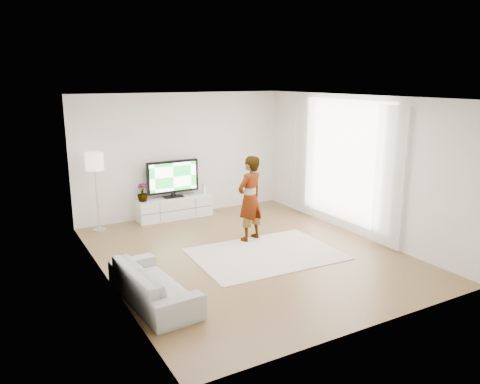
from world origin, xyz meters
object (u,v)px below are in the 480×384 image
rug (265,254)px  floor_lamp (95,165)px  player (250,198)px  media_console (174,208)px  sofa (153,283)px  television (173,177)px

rug → floor_lamp: 3.95m
player → floor_lamp: 3.26m
media_console → rug: size_ratio=0.67×
rug → sofa: size_ratio=1.40×
media_console → rug: 3.02m
player → floor_lamp: bearing=-59.5°
media_console → player: player is taller
player → sofa: (-2.51, -1.57, -0.58)m
player → floor_lamp: (-2.45, 2.08, 0.54)m
television → sofa: television is taller
floor_lamp → rug: bearing=-51.4°
media_console → sofa: bearing=-115.6°
sofa → floor_lamp: floor_lamp is taller
television → rug: size_ratio=0.47×
player → rug: bearing=60.6°
media_console → sofa: sofa is taller
media_console → floor_lamp: (-1.71, -0.06, 1.15)m
television → sofa: (-1.78, -3.73, -0.67)m
rug → sofa: (-2.37, -0.75, 0.26)m
rug → player: 1.18m
television → floor_lamp: 1.77m
rug → player: size_ratio=1.54×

